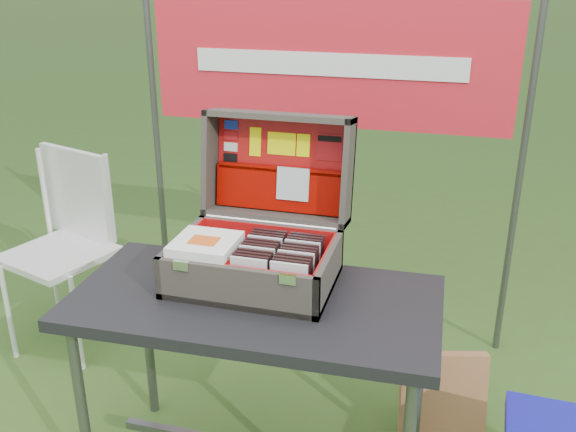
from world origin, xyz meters
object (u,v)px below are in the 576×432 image
(suitcase, at_px, (258,206))
(cardboard_box, at_px, (443,396))
(table, at_px, (257,392))
(chair, at_px, (59,257))

(suitcase, height_order, cardboard_box, suitcase)
(table, xyz_separation_m, suitcase, (-0.03, 0.15, 0.62))
(table, xyz_separation_m, chair, (-1.14, 0.58, 0.09))
(chair, bearing_deg, suitcase, -3.20)
(suitcase, bearing_deg, table, -78.11)
(chair, distance_m, cardboard_box, 1.79)
(chair, relative_size, cardboard_box, 2.65)
(suitcase, distance_m, cardboard_box, 1.07)
(table, relative_size, chair, 1.28)
(table, height_order, suitcase, suitcase)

